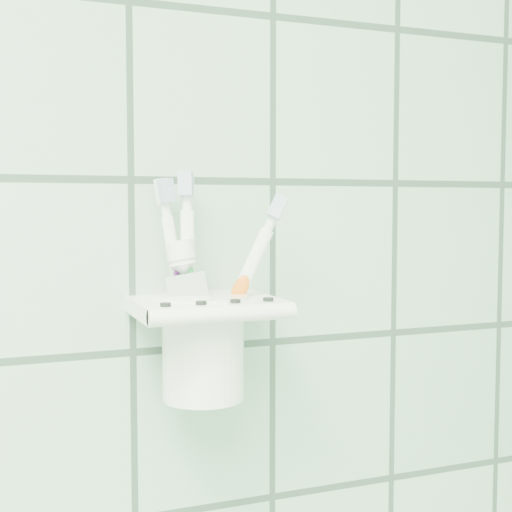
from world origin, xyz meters
The scene contains 6 objects.
holder_bracket centered at (0.65, 1.15, 1.30)m, with size 0.13×0.11×0.04m.
cup centered at (0.64, 1.16, 1.26)m, with size 0.08×0.08×0.10m.
toothbrush_pink centered at (0.64, 1.17, 1.32)m, with size 0.04×0.02×0.20m.
toothbrush_blue centered at (0.63, 1.15, 1.32)m, with size 0.02×0.04×0.21m.
toothbrush_orange centered at (0.64, 1.16, 1.32)m, with size 0.09×0.03×0.20m.
toothpaste_tube centered at (0.64, 1.14, 1.30)m, with size 0.05×0.04×0.15m.
Camera 1 is at (0.45, 0.52, 1.39)m, focal length 50.00 mm.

